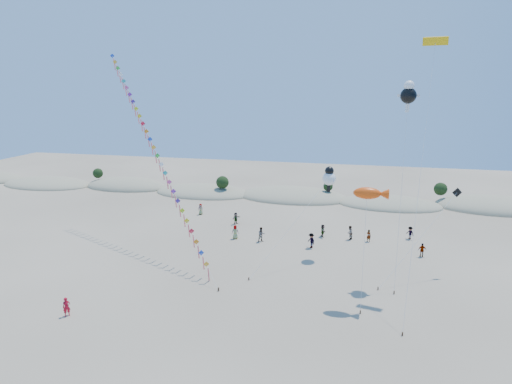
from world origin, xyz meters
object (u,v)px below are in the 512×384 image
object	(u,v)px
kite_train	(153,145)
parafoil_kite	(435,48)
fish_kite	(371,194)
flyer_foreground	(67,307)

from	to	relation	value
kite_train	parafoil_kite	distance (m)	31.03
kite_train	parafoil_kite	world-z (taller)	kite_train
fish_kite	flyer_foreground	size ratio (longest dim) A/B	6.31
fish_kite	flyer_foreground	bearing A→B (deg)	-160.58
parafoil_kite	fish_kite	bearing A→B (deg)	-130.85
kite_train	fish_kite	size ratio (longest dim) A/B	2.24
parafoil_kite	flyer_foreground	bearing A→B (deg)	-154.08
fish_kite	flyer_foreground	xyz separation A→B (m)	(-24.26, -8.55, -9.01)
kite_train	fish_kite	distance (m)	26.04
fish_kite	kite_train	bearing A→B (deg)	159.91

